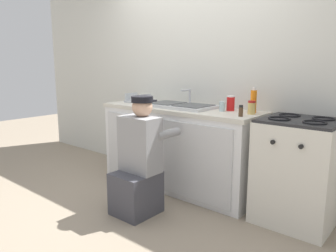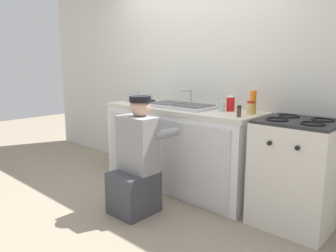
{
  "view_description": "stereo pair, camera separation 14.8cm",
  "coord_description": "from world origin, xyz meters",
  "px_view_note": "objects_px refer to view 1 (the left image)",
  "views": [
    {
      "loc": [
        2.22,
        -2.53,
        1.4
      ],
      "look_at": [
        0.0,
        0.1,
        0.74
      ],
      "focal_mm": 35.0,
      "sensor_mm": 36.0,
      "label": 1
    },
    {
      "loc": [
        2.33,
        -2.43,
        1.4
      ],
      "look_at": [
        0.0,
        0.1,
        0.74
      ],
      "focal_mm": 35.0,
      "sensor_mm": 36.0,
      "label": 2
    }
  ],
  "objects_px": {
    "sink_double_basin": "(180,105)",
    "plumber_person": "(139,165)",
    "condiment_jar": "(252,107)",
    "dish_rack_tray": "(138,100)",
    "stove_range": "(297,171)",
    "soda_cup_red": "(231,103)",
    "soap_bottle_orange": "(253,101)",
    "water_glass": "(222,106)",
    "spice_bottle_pepper": "(241,111)"
  },
  "relations": [
    {
      "from": "sink_double_basin",
      "to": "stove_range",
      "type": "bearing_deg",
      "value": -0.09
    },
    {
      "from": "condiment_jar",
      "to": "spice_bottle_pepper",
      "type": "height_order",
      "value": "condiment_jar"
    },
    {
      "from": "condiment_jar",
      "to": "soap_bottle_orange",
      "type": "xyz_separation_m",
      "value": [
        -0.03,
        0.09,
        0.05
      ]
    },
    {
      "from": "plumber_person",
      "to": "soda_cup_red",
      "type": "bearing_deg",
      "value": 62.58
    },
    {
      "from": "soda_cup_red",
      "to": "plumber_person",
      "type": "bearing_deg",
      "value": -117.42
    },
    {
      "from": "plumber_person",
      "to": "soap_bottle_orange",
      "type": "relative_size",
      "value": 4.42
    },
    {
      "from": "plumber_person",
      "to": "condiment_jar",
      "type": "height_order",
      "value": "plumber_person"
    },
    {
      "from": "soap_bottle_orange",
      "to": "condiment_jar",
      "type": "bearing_deg",
      "value": -73.19
    },
    {
      "from": "stove_range",
      "to": "spice_bottle_pepper",
      "type": "distance_m",
      "value": 0.72
    },
    {
      "from": "stove_range",
      "to": "water_glass",
      "type": "relative_size",
      "value": 9.46
    },
    {
      "from": "plumber_person",
      "to": "soap_bottle_orange",
      "type": "distance_m",
      "value": 1.27
    },
    {
      "from": "dish_rack_tray",
      "to": "soap_bottle_orange",
      "type": "xyz_separation_m",
      "value": [
        1.48,
        0.12,
        0.09
      ]
    },
    {
      "from": "condiment_jar",
      "to": "soda_cup_red",
      "type": "relative_size",
      "value": 0.84
    },
    {
      "from": "dish_rack_tray",
      "to": "spice_bottle_pepper",
      "type": "bearing_deg",
      "value": -6.34
    },
    {
      "from": "soda_cup_red",
      "to": "spice_bottle_pepper",
      "type": "relative_size",
      "value": 1.45
    },
    {
      "from": "condiment_jar",
      "to": "dish_rack_tray",
      "type": "relative_size",
      "value": 0.46
    },
    {
      "from": "stove_range",
      "to": "soda_cup_red",
      "type": "distance_m",
      "value": 0.92
    },
    {
      "from": "plumber_person",
      "to": "soda_cup_red",
      "type": "height_order",
      "value": "plumber_person"
    },
    {
      "from": "sink_double_basin",
      "to": "soap_bottle_orange",
      "type": "height_order",
      "value": "soap_bottle_orange"
    },
    {
      "from": "plumber_person",
      "to": "soda_cup_red",
      "type": "distance_m",
      "value": 1.13
    },
    {
      "from": "dish_rack_tray",
      "to": "spice_bottle_pepper",
      "type": "height_order",
      "value": "dish_rack_tray"
    },
    {
      "from": "sink_double_basin",
      "to": "dish_rack_tray",
      "type": "bearing_deg",
      "value": 179.1
    },
    {
      "from": "condiment_jar",
      "to": "spice_bottle_pepper",
      "type": "xyz_separation_m",
      "value": [
        -0.01,
        -0.19,
        -0.01
      ]
    },
    {
      "from": "sink_double_basin",
      "to": "plumber_person",
      "type": "height_order",
      "value": "sink_double_basin"
    },
    {
      "from": "plumber_person",
      "to": "soap_bottle_orange",
      "type": "xyz_separation_m",
      "value": [
        0.7,
        0.9,
        0.58
      ]
    },
    {
      "from": "stove_range",
      "to": "soda_cup_red",
      "type": "bearing_deg",
      "value": 171.32
    },
    {
      "from": "stove_range",
      "to": "dish_rack_tray",
      "type": "bearing_deg",
      "value": 179.63
    },
    {
      "from": "water_glass",
      "to": "dish_rack_tray",
      "type": "bearing_deg",
      "value": -179.42
    },
    {
      "from": "condiment_jar",
      "to": "soap_bottle_orange",
      "type": "relative_size",
      "value": 0.51
    },
    {
      "from": "condiment_jar",
      "to": "dish_rack_tray",
      "type": "height_order",
      "value": "condiment_jar"
    },
    {
      "from": "soda_cup_red",
      "to": "dish_rack_tray",
      "type": "bearing_deg",
      "value": -175.3
    },
    {
      "from": "spice_bottle_pepper",
      "to": "plumber_person",
      "type": "bearing_deg",
      "value": -139.43
    },
    {
      "from": "sink_double_basin",
      "to": "condiment_jar",
      "type": "distance_m",
      "value": 0.84
    },
    {
      "from": "stove_range",
      "to": "soda_cup_red",
      "type": "height_order",
      "value": "soda_cup_red"
    },
    {
      "from": "sink_double_basin",
      "to": "spice_bottle_pepper",
      "type": "height_order",
      "value": "sink_double_basin"
    },
    {
      "from": "sink_double_basin",
      "to": "condiment_jar",
      "type": "relative_size",
      "value": 6.25
    },
    {
      "from": "soda_cup_red",
      "to": "water_glass",
      "type": "height_order",
      "value": "soda_cup_red"
    },
    {
      "from": "soap_bottle_orange",
      "to": "plumber_person",
      "type": "bearing_deg",
      "value": -127.87
    },
    {
      "from": "condiment_jar",
      "to": "water_glass",
      "type": "relative_size",
      "value": 1.28
    },
    {
      "from": "spice_bottle_pepper",
      "to": "water_glass",
      "type": "distance_m",
      "value": 0.35
    },
    {
      "from": "soda_cup_red",
      "to": "dish_rack_tray",
      "type": "height_order",
      "value": "soda_cup_red"
    },
    {
      "from": "plumber_person",
      "to": "condiment_jar",
      "type": "bearing_deg",
      "value": 47.94
    },
    {
      "from": "condiment_jar",
      "to": "water_glass",
      "type": "distance_m",
      "value": 0.31
    },
    {
      "from": "spice_bottle_pepper",
      "to": "water_glass",
      "type": "height_order",
      "value": "spice_bottle_pepper"
    },
    {
      "from": "plumber_person",
      "to": "water_glass",
      "type": "xyz_separation_m",
      "value": [
        0.41,
        0.79,
        0.51
      ]
    },
    {
      "from": "water_glass",
      "to": "soap_bottle_orange",
      "type": "xyz_separation_m",
      "value": [
        0.28,
        0.11,
        0.06
      ]
    },
    {
      "from": "dish_rack_tray",
      "to": "soap_bottle_orange",
      "type": "bearing_deg",
      "value": 4.6
    },
    {
      "from": "plumber_person",
      "to": "soap_bottle_orange",
      "type": "bearing_deg",
      "value": 52.13
    },
    {
      "from": "soap_bottle_orange",
      "to": "soda_cup_red",
      "type": "bearing_deg",
      "value": -175.93
    },
    {
      "from": "water_glass",
      "to": "soap_bottle_orange",
      "type": "relative_size",
      "value": 0.4
    }
  ]
}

